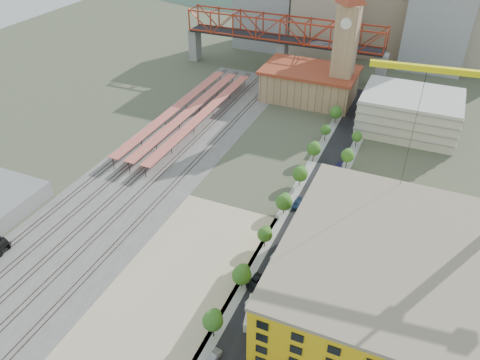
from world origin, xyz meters
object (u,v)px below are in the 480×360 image
at_px(construction_building, 390,284).
at_px(site_trailer_b, 261,296).
at_px(site_trailer_c, 277,264).
at_px(clock_tower, 347,35).
at_px(site_trailer_a, 252,313).
at_px(site_trailer_d, 283,252).

height_order(construction_building, site_trailer_b, construction_building).
bearing_deg(site_trailer_c, clock_tower, 89.86).
relative_size(clock_tower, site_trailer_a, 5.89).
height_order(clock_tower, site_trailer_b, clock_tower).
bearing_deg(site_trailer_b, construction_building, 29.54).
distance_m(clock_tower, site_trailer_d, 95.65).
bearing_deg(construction_building, site_trailer_b, -164.89).
relative_size(construction_building, site_trailer_d, 5.46).
height_order(clock_tower, site_trailer_c, clock_tower).
xyz_separation_m(construction_building, site_trailer_d, (-26.00, 8.71, -8.14)).
relative_size(construction_building, site_trailer_a, 5.73).
relative_size(site_trailer_b, site_trailer_d, 0.93).
bearing_deg(clock_tower, site_trailer_b, -85.72).
bearing_deg(construction_building, clock_tower, 108.78).
bearing_deg(site_trailer_a, clock_tower, 81.53).
bearing_deg(site_trailer_d, site_trailer_a, -80.67).
bearing_deg(site_trailer_a, site_trailer_b, 77.45).
bearing_deg(site_trailer_c, construction_building, -13.60).
height_order(site_trailer_b, site_trailer_c, site_trailer_c).
relative_size(clock_tower, site_trailer_b, 6.03).
relative_size(clock_tower, site_trailer_d, 5.61).
bearing_deg(construction_building, site_trailer_a, -154.85).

